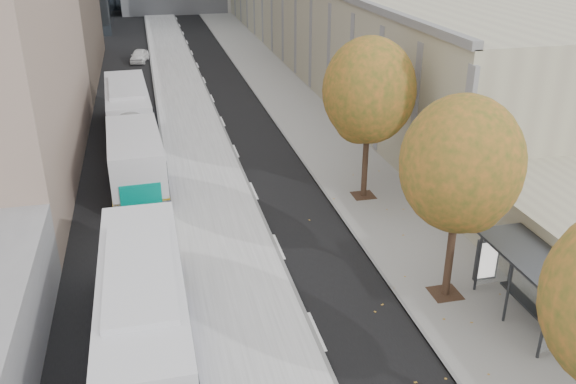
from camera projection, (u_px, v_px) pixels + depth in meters
name	position (u px, v px, depth m)	size (l,w,h in m)	color
bus_platform	(191.00, 127.00, 40.65)	(4.25, 150.00, 0.15)	#A8A8A8
sidewalk	(307.00, 119.00, 42.33)	(4.75, 150.00, 0.08)	gray
building_tan	(339.00, 3.00, 68.79)	(18.00, 92.00, 8.00)	#9C957E
bus_shelter	(537.00, 266.00, 20.45)	(1.90, 4.40, 2.53)	#383A3F
tree_c	(461.00, 165.00, 20.56)	(4.20, 4.20, 7.28)	black
tree_d	(369.00, 91.00, 28.45)	(4.40, 4.40, 7.60)	black
bus_far	(131.00, 127.00, 35.73)	(3.42, 17.97, 2.98)	silver
distant_car	(139.00, 56.00, 58.99)	(1.41, 3.51, 1.20)	white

